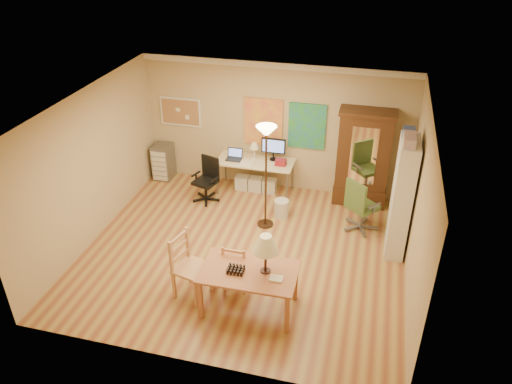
% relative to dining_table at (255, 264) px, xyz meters
% --- Properties ---
extents(floor, '(5.50, 5.50, 0.00)m').
position_rel_dining_table_xyz_m(floor, '(-0.54, 1.29, -0.84)').
color(floor, '#955435').
rests_on(floor, ground).
extents(crown_molding, '(5.50, 0.08, 0.12)m').
position_rel_dining_table_xyz_m(crown_molding, '(-0.54, 3.75, 1.80)').
color(crown_molding, white).
rests_on(crown_molding, floor).
extents(corkboard, '(0.90, 0.04, 0.62)m').
position_rel_dining_table_xyz_m(corkboard, '(-2.59, 3.76, 0.66)').
color(corkboard, tan).
rests_on(corkboard, floor).
extents(art_panel_left, '(0.80, 0.04, 1.00)m').
position_rel_dining_table_xyz_m(art_panel_left, '(-0.79, 3.76, 0.61)').
color(art_panel_left, yellow).
rests_on(art_panel_left, floor).
extents(art_panel_right, '(0.75, 0.04, 0.95)m').
position_rel_dining_table_xyz_m(art_panel_right, '(0.11, 3.76, 0.61)').
color(art_panel_right, teal).
rests_on(art_panel_right, floor).
extents(dining_table, '(1.43, 0.87, 1.33)m').
position_rel_dining_table_xyz_m(dining_table, '(0.00, 0.00, 0.00)').
color(dining_table, brown).
rests_on(dining_table, floor).
extents(ladder_chair_back, '(0.39, 0.38, 0.84)m').
position_rel_dining_table_xyz_m(ladder_chair_back, '(-0.40, 0.40, -0.45)').
color(ladder_chair_back, tan).
rests_on(ladder_chair_back, floor).
extents(ladder_chair_left, '(0.58, 0.59, 1.06)m').
position_rel_dining_table_xyz_m(ladder_chair_left, '(-1.05, 0.08, -0.35)').
color(ladder_chair_left, tan).
rests_on(ladder_chair_left, floor).
extents(torchiere_lamp, '(0.37, 0.37, 2.02)m').
position_rel_dining_table_xyz_m(torchiere_lamp, '(-0.37, 2.23, 0.78)').
color(torchiere_lamp, '#392517').
rests_on(torchiere_lamp, floor).
extents(computer_desk, '(1.58, 0.69, 1.20)m').
position_rel_dining_table_xyz_m(computer_desk, '(-0.84, 3.45, -0.40)').
color(computer_desk, beige).
rests_on(computer_desk, floor).
extents(office_chair_black, '(0.57, 0.57, 0.93)m').
position_rel_dining_table_xyz_m(office_chair_black, '(-1.75, 2.84, -0.60)').
color(office_chair_black, black).
rests_on(office_chair_black, floor).
extents(office_chair_green, '(0.68, 0.68, 1.07)m').
position_rel_dining_table_xyz_m(office_chair_green, '(1.37, 2.52, -0.56)').
color(office_chair_green, slate).
rests_on(office_chair_green, floor).
extents(drawer_cart, '(0.39, 0.46, 0.77)m').
position_rel_dining_table_xyz_m(drawer_cart, '(-2.99, 3.53, -0.46)').
color(drawer_cart, slate).
rests_on(drawer_cart, floor).
extents(armoire, '(1.08, 0.51, 1.98)m').
position_rel_dining_table_xyz_m(armoire, '(1.29, 3.53, 0.02)').
color(armoire, '#39210F').
rests_on(armoire, floor).
extents(bookshelf, '(0.31, 0.83, 2.08)m').
position_rel_dining_table_xyz_m(bookshelf, '(2.01, 2.08, 0.19)').
color(bookshelf, white).
rests_on(bookshelf, floor).
extents(wastebin, '(0.29, 0.29, 0.36)m').
position_rel_dining_table_xyz_m(wastebin, '(-0.13, 2.59, -0.66)').
color(wastebin, silver).
rests_on(wastebin, floor).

